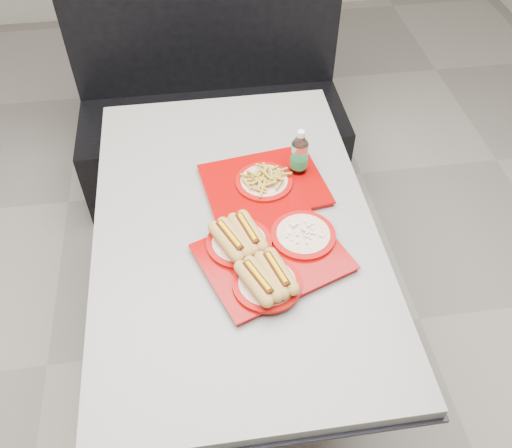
{
  "coord_description": "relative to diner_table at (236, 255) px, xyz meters",
  "views": [
    {
      "loc": [
        -0.1,
        -1.18,
        2.04
      ],
      "look_at": [
        0.06,
        -0.09,
        0.83
      ],
      "focal_mm": 38.0,
      "sensor_mm": 36.0,
      "label": 1
    }
  ],
  "objects": [
    {
      "name": "ground",
      "position": [
        0.0,
        0.0,
        -0.58
      ],
      "size": [
        6.0,
        6.0,
        0.0
      ],
      "primitive_type": "plane",
      "color": "gray",
      "rests_on": "ground"
    },
    {
      "name": "water_bottle",
      "position": [
        0.25,
        0.2,
        0.25
      ],
      "size": [
        0.06,
        0.06,
        0.19
      ],
      "rotation": [
        0.0,
        0.0,
        -0.09
      ],
      "color": "silver",
      "rests_on": "diner_table"
    },
    {
      "name": "diner_table",
      "position": [
        0.0,
        0.0,
        0.0
      ],
      "size": [
        0.92,
        1.42,
        0.75
      ],
      "color": "black",
      "rests_on": "ground"
    },
    {
      "name": "tray_far",
      "position": [
        0.12,
        0.15,
        0.19
      ],
      "size": [
        0.44,
        0.37,
        0.08
      ],
      "rotation": [
        0.0,
        0.0,
        0.15
      ],
      "color": "#8F0403",
      "rests_on": "diner_table"
    },
    {
      "name": "booth_bench",
      "position": [
        0.0,
        1.09,
        -0.18
      ],
      "size": [
        1.3,
        0.57,
        1.35
      ],
      "color": "black",
      "rests_on": "ground"
    },
    {
      "name": "tray_near",
      "position": [
        0.08,
        -0.18,
        0.2
      ],
      "size": [
        0.5,
        0.45,
        0.09
      ],
      "rotation": [
        0.0,
        0.0,
        0.36
      ],
      "color": "#8F0403",
      "rests_on": "diner_table"
    }
  ]
}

